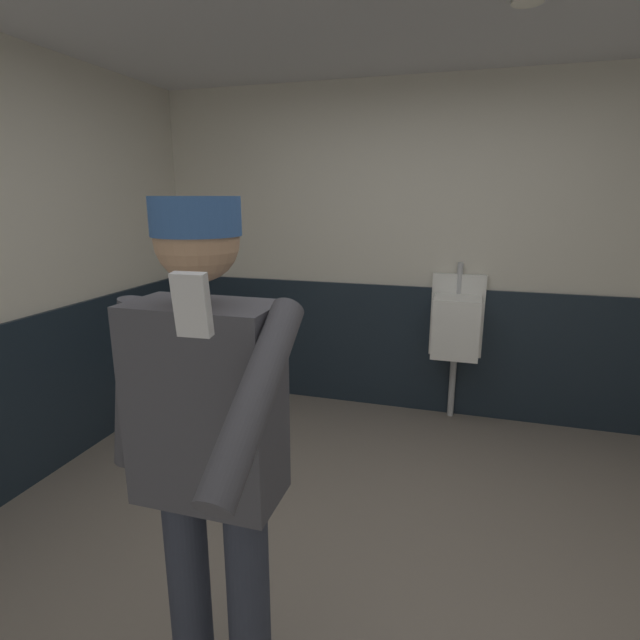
# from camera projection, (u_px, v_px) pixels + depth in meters

# --- Properties ---
(ground_plane) EXTENTS (4.84, 4.60, 0.04)m
(ground_plane) POSITION_uv_depth(u_px,v_px,m) (361.00, 581.00, 2.30)
(ground_plane) COLOR slate
(wall_back) EXTENTS (4.84, 0.12, 2.58)m
(wall_back) POSITION_uv_depth(u_px,v_px,m) (419.00, 253.00, 3.89)
(wall_back) COLOR beige
(wall_back) RESTS_ON ground_plane
(wainscot_band_back) EXTENTS (4.24, 0.03, 1.03)m
(wainscot_band_back) POSITION_uv_depth(u_px,v_px,m) (413.00, 349.00, 4.01)
(wainscot_band_back) COLOR #19232D
(wainscot_band_back) RESTS_ON ground_plane
(urinal_solo) EXTENTS (0.40, 0.34, 1.24)m
(urinal_solo) POSITION_uv_depth(u_px,v_px,m) (456.00, 325.00, 3.72)
(urinal_solo) COLOR white
(urinal_solo) RESTS_ON ground_plane
(person) EXTENTS (0.66, 0.60, 1.73)m
(person) POSITION_uv_depth(u_px,v_px,m) (207.00, 434.00, 1.49)
(person) COLOR #2D3342
(person) RESTS_ON ground_plane
(cell_phone) EXTENTS (0.06, 0.04, 0.11)m
(cell_phone) POSITION_uv_depth(u_px,v_px,m) (192.00, 305.00, 0.81)
(cell_phone) COLOR silver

